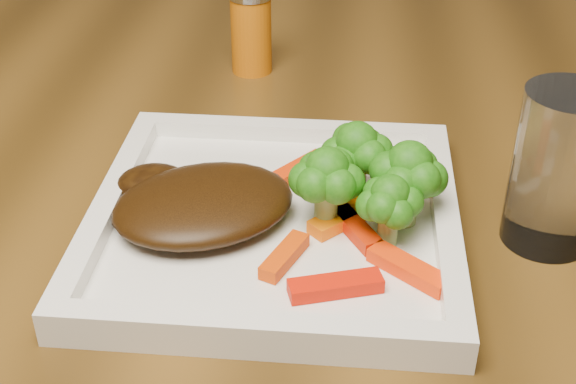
# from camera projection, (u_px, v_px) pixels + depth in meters

# --- Properties ---
(plate) EXTENTS (0.27, 0.27, 0.01)m
(plate) POSITION_uv_depth(u_px,v_px,m) (275.00, 226.00, 0.60)
(plate) COLOR white
(plate) RESTS_ON dining_table
(steak) EXTENTS (0.17, 0.16, 0.03)m
(steak) POSITION_uv_depth(u_px,v_px,m) (204.00, 204.00, 0.59)
(steak) COLOR #311C07
(steak) RESTS_ON plate
(broccoli_0) EXTENTS (0.08, 0.08, 0.07)m
(broccoli_0) POSITION_uv_depth(u_px,v_px,m) (356.00, 159.00, 0.60)
(broccoli_0) COLOR #2A7613
(broccoli_0) RESTS_ON plate
(broccoli_1) EXTENTS (0.07, 0.07, 0.06)m
(broccoli_1) POSITION_uv_depth(u_px,v_px,m) (407.00, 185.00, 0.58)
(broccoli_1) COLOR #275D0F
(broccoli_1) RESTS_ON plate
(broccoli_2) EXTENTS (0.07, 0.07, 0.06)m
(broccoli_2) POSITION_uv_depth(u_px,v_px,m) (389.00, 209.00, 0.56)
(broccoli_2) COLOR #366B11
(broccoli_2) RESTS_ON plate
(broccoli_3) EXTENTS (0.06, 0.06, 0.06)m
(broccoli_3) POSITION_uv_depth(u_px,v_px,m) (326.00, 190.00, 0.58)
(broccoli_3) COLOR #306911
(broccoli_3) RESTS_ON plate
(carrot_0) EXTENTS (0.06, 0.03, 0.01)m
(carrot_0) POSITION_uv_depth(u_px,v_px,m) (336.00, 286.00, 0.53)
(carrot_0) COLOR red
(carrot_0) RESTS_ON plate
(carrot_1) EXTENTS (0.06, 0.05, 0.01)m
(carrot_1) POSITION_uv_depth(u_px,v_px,m) (409.00, 269.00, 0.54)
(carrot_1) COLOR #FF3404
(carrot_1) RESTS_ON plate
(carrot_2) EXTENTS (0.03, 0.05, 0.01)m
(carrot_2) POSITION_uv_depth(u_px,v_px,m) (284.00, 256.00, 0.55)
(carrot_2) COLOR #D83C03
(carrot_2) RESTS_ON plate
(carrot_3) EXTENTS (0.05, 0.02, 0.01)m
(carrot_3) POSITION_uv_depth(u_px,v_px,m) (404.00, 188.00, 0.62)
(carrot_3) COLOR #CF6603
(carrot_3) RESTS_ON plate
(carrot_4) EXTENTS (0.04, 0.05, 0.01)m
(carrot_4) POSITION_uv_depth(u_px,v_px,m) (300.00, 168.00, 0.65)
(carrot_4) COLOR red
(carrot_4) RESTS_ON plate
(carrot_5) EXTENTS (0.04, 0.05, 0.01)m
(carrot_5) POSITION_uv_depth(u_px,v_px,m) (356.00, 229.00, 0.58)
(carrot_5) COLOR red
(carrot_5) RESTS_ON plate
(carrot_6) EXTENTS (0.06, 0.06, 0.01)m
(carrot_6) POSITION_uv_depth(u_px,v_px,m) (346.00, 216.00, 0.59)
(carrot_6) COLOR #FF6B04
(carrot_6) RESTS_ON plate
(spice_shaker) EXTENTS (0.05, 0.05, 0.09)m
(spice_shaker) POSITION_uv_depth(u_px,v_px,m) (251.00, 29.00, 0.82)
(spice_shaker) COLOR #CF680B
(spice_shaker) RESTS_ON dining_table
(drinking_glass) EXTENTS (0.08, 0.08, 0.12)m
(drinking_glass) POSITION_uv_depth(u_px,v_px,m) (558.00, 169.00, 0.57)
(drinking_glass) COLOR white
(drinking_glass) RESTS_ON dining_table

